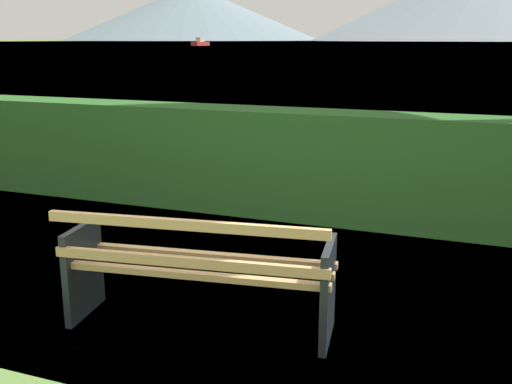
% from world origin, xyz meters
% --- Properties ---
extents(ground_plane, '(1400.00, 1400.00, 0.00)m').
position_xyz_m(ground_plane, '(0.00, 0.00, 0.00)').
color(ground_plane, '#567A38').
extents(water_surface, '(620.00, 620.00, 0.00)m').
position_xyz_m(water_surface, '(0.00, 309.02, 0.00)').
color(water_surface, '#6B8EA3').
rests_on(water_surface, ground_plane).
extents(park_bench, '(1.91, 0.83, 0.87)m').
position_xyz_m(park_bench, '(0.01, -0.06, 0.43)').
color(park_bench, tan).
rests_on(park_bench, ground_plane).
extents(hedge_row, '(12.59, 0.64, 1.20)m').
position_xyz_m(hedge_row, '(0.00, 2.87, 0.60)').
color(hedge_row, '#285B23').
rests_on(hedge_row, ground_plane).
extents(fishing_boat_near, '(2.34, 7.12, 2.23)m').
position_xyz_m(fishing_boat_near, '(-74.54, 151.02, 0.77)').
color(fishing_boat_near, '#B2332D').
rests_on(fishing_boat_near, water_surface).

